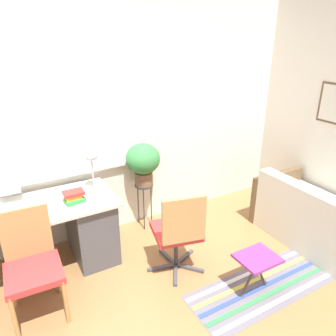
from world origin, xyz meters
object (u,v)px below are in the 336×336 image
folding_stool (257,261)px  desk_chair_wooden (32,263)px  book_stack (74,197)px  plant_stand (144,190)px  office_chair_swivel (178,231)px  couch_loveseat (315,219)px  potted_plant (143,161)px  desk_lamp (92,162)px  mouse (25,218)px

folding_stool → desk_chair_wooden: bearing=156.5°
book_stack → plant_stand: book_stack is taller
desk_chair_wooden → office_chair_swivel: 1.31m
couch_loveseat → plant_stand: couch_loveseat is taller
book_stack → desk_chair_wooden: desk_chair_wooden is taller
office_chair_swivel → folding_stool: office_chair_swivel is taller
book_stack → office_chair_swivel: office_chair_swivel is taller
couch_loveseat → potted_plant: (-1.54, 1.23, 0.59)m
potted_plant → folding_stool: size_ratio=1.27×
office_chair_swivel → desk_chair_wooden: bearing=5.6°
desk_chair_wooden → couch_loveseat: 2.96m
book_stack → couch_loveseat: 2.64m
desk_lamp → folding_stool: 1.83m
mouse → office_chair_swivel: office_chair_swivel is taller
office_chair_swivel → folding_stool: size_ratio=2.30×
desk_chair_wooden → potted_plant: bearing=31.2°
couch_loveseat → plant_stand: bearing=51.4°
book_stack → potted_plant: size_ratio=0.40×
desk_chair_wooden → plant_stand: bearing=31.2°
office_chair_swivel → plant_stand: (0.08, 0.92, 0.01)m
mouse → book_stack: book_stack is taller
desk_chair_wooden → book_stack: bearing=43.8°
plant_stand → desk_chair_wooden: bearing=-151.6°
mouse → desk_lamp: bearing=20.9°
folding_stool → potted_plant: bearing=104.5°
mouse → couch_loveseat: (2.88, -0.80, -0.47)m
office_chair_swivel → potted_plant: bearing=-81.4°
desk_lamp → desk_chair_wooden: size_ratio=0.45×
folding_stool → plant_stand: bearing=104.5°
desk_lamp → office_chair_swivel: size_ratio=0.45×
book_stack → mouse: bearing=-166.4°
desk_chair_wooden → potted_plant: 1.60m
book_stack → couch_loveseat: bearing=-20.5°
desk_lamp → folding_stool: bearing=-52.7°
desk_chair_wooden → office_chair_swivel: bearing=-5.1°
book_stack → office_chair_swivel: size_ratio=0.22×
plant_stand → mouse: bearing=-162.3°
office_chair_swivel → couch_loveseat: office_chair_swivel is taller
plant_stand → office_chair_swivel: bearing=-94.9°
mouse → desk_chair_wooden: 0.40m
office_chair_swivel → folding_stool: bearing=142.1°
couch_loveseat → potted_plant: size_ratio=2.66×
office_chair_swivel → couch_loveseat: 1.66m
mouse → couch_loveseat: 3.03m
book_stack → potted_plant: 0.95m
desk_chair_wooden → potted_plant: potted_plant is taller
desk_chair_wooden → couch_loveseat: bearing=-6.7°
desk_chair_wooden → potted_plant: (1.37, 0.74, 0.37)m
book_stack → folding_stool: book_stack is taller
couch_loveseat → potted_plant: bearing=51.4°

